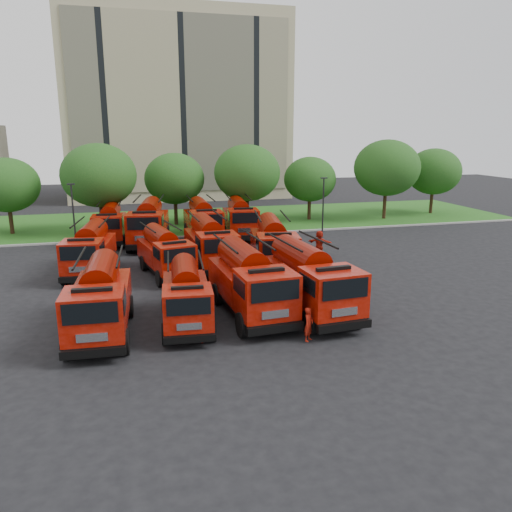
{
  "coord_description": "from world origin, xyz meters",
  "views": [
    {
      "loc": [
        -5.6,
        -25.92,
        9.19
      ],
      "look_at": [
        1.79,
        2.7,
        1.8
      ],
      "focal_mm": 35.0,
      "sensor_mm": 36.0,
      "label": 1
    }
  ],
  "objects_px": {
    "fire_truck_0": "(100,299)",
    "fire_truck_6": "(210,243)",
    "fire_truck_5": "(165,252)",
    "fire_truck_11": "(240,218)",
    "fire_truck_7": "(273,245)",
    "fire_truck_8": "(110,224)",
    "firefighter_4": "(116,306)",
    "fire_truck_4": "(90,250)",
    "firefighter_3": "(359,310)",
    "firefighter_1": "(199,343)",
    "firefighter_5": "(319,256)",
    "fire_truck_9": "(149,223)",
    "firefighter_0": "(308,340)",
    "fire_truck_1": "(186,295)",
    "fire_truck_2": "(250,281)",
    "fire_truck_10": "(203,220)",
    "firefighter_2": "(341,298)",
    "fire_truck_3": "(309,280)"
  },
  "relations": [
    {
      "from": "fire_truck_4",
      "to": "firefighter_2",
      "type": "bearing_deg",
      "value": -25.2
    },
    {
      "from": "firefighter_4",
      "to": "fire_truck_4",
      "type": "bearing_deg",
      "value": -38.8
    },
    {
      "from": "fire_truck_3",
      "to": "firefighter_3",
      "type": "relative_size",
      "value": 4.99
    },
    {
      "from": "fire_truck_8",
      "to": "firefighter_4",
      "type": "bearing_deg",
      "value": -84.7
    },
    {
      "from": "firefighter_1",
      "to": "firefighter_5",
      "type": "distance_m",
      "value": 17.67
    },
    {
      "from": "firefighter_2",
      "to": "firefighter_5",
      "type": "height_order",
      "value": "firefighter_5"
    },
    {
      "from": "fire_truck_5",
      "to": "firefighter_0",
      "type": "xyz_separation_m",
      "value": [
        5.37,
        -12.47,
        -1.52
      ]
    },
    {
      "from": "fire_truck_5",
      "to": "firefighter_3",
      "type": "height_order",
      "value": "fire_truck_5"
    },
    {
      "from": "fire_truck_5",
      "to": "firefighter_0",
      "type": "height_order",
      "value": "fire_truck_5"
    },
    {
      "from": "fire_truck_4",
      "to": "firefighter_3",
      "type": "height_order",
      "value": "fire_truck_4"
    },
    {
      "from": "fire_truck_2",
      "to": "fire_truck_10",
      "type": "distance_m",
      "value": 19.0
    },
    {
      "from": "firefighter_3",
      "to": "fire_truck_6",
      "type": "bearing_deg",
      "value": -87.07
    },
    {
      "from": "fire_truck_11",
      "to": "firefighter_3",
      "type": "height_order",
      "value": "fire_truck_11"
    },
    {
      "from": "fire_truck_6",
      "to": "fire_truck_2",
      "type": "bearing_deg",
      "value": -89.54
    },
    {
      "from": "firefighter_0",
      "to": "firefighter_2",
      "type": "height_order",
      "value": "firefighter_2"
    },
    {
      "from": "fire_truck_9",
      "to": "firefighter_4",
      "type": "distance_m",
      "value": 15.43
    },
    {
      "from": "firefighter_1",
      "to": "fire_truck_8",
      "type": "bearing_deg",
      "value": 116.56
    },
    {
      "from": "fire_truck_1",
      "to": "firefighter_5",
      "type": "bearing_deg",
      "value": 49.42
    },
    {
      "from": "fire_truck_1",
      "to": "fire_truck_9",
      "type": "height_order",
      "value": "fire_truck_9"
    },
    {
      "from": "fire_truck_5",
      "to": "fire_truck_11",
      "type": "height_order",
      "value": "fire_truck_11"
    },
    {
      "from": "fire_truck_6",
      "to": "fire_truck_9",
      "type": "xyz_separation_m",
      "value": [
        -3.76,
        8.32,
        0.13
      ]
    },
    {
      "from": "firefighter_2",
      "to": "firefighter_1",
      "type": "bearing_deg",
      "value": 132.97
    },
    {
      "from": "fire_truck_8",
      "to": "fire_truck_11",
      "type": "distance_m",
      "value": 11.23
    },
    {
      "from": "fire_truck_1",
      "to": "fire_truck_6",
      "type": "bearing_deg",
      "value": 79.06
    },
    {
      "from": "fire_truck_0",
      "to": "firefighter_1",
      "type": "height_order",
      "value": "fire_truck_0"
    },
    {
      "from": "fire_truck_6",
      "to": "fire_truck_11",
      "type": "xyz_separation_m",
      "value": [
        4.32,
        9.79,
        -0.03
      ]
    },
    {
      "from": "fire_truck_1",
      "to": "fire_truck_2",
      "type": "relative_size",
      "value": 0.84
    },
    {
      "from": "fire_truck_4",
      "to": "fire_truck_10",
      "type": "xyz_separation_m",
      "value": [
        8.83,
        8.9,
        0.09
      ]
    },
    {
      "from": "fire_truck_4",
      "to": "fire_truck_5",
      "type": "height_order",
      "value": "fire_truck_4"
    },
    {
      "from": "fire_truck_5",
      "to": "firefighter_4",
      "type": "height_order",
      "value": "fire_truck_5"
    },
    {
      "from": "fire_truck_6",
      "to": "firefighter_4",
      "type": "bearing_deg",
      "value": -134.96
    },
    {
      "from": "fire_truck_0",
      "to": "fire_truck_6",
      "type": "bearing_deg",
      "value": 59.51
    },
    {
      "from": "fire_truck_0",
      "to": "fire_truck_7",
      "type": "relative_size",
      "value": 0.94
    },
    {
      "from": "fire_truck_4",
      "to": "fire_truck_8",
      "type": "bearing_deg",
      "value": 91.04
    },
    {
      "from": "fire_truck_4",
      "to": "firefighter_0",
      "type": "distance_m",
      "value": 17.44
    },
    {
      "from": "firefighter_1",
      "to": "firefighter_2",
      "type": "distance_m",
      "value": 9.68
    },
    {
      "from": "fire_truck_1",
      "to": "fire_truck_3",
      "type": "xyz_separation_m",
      "value": [
        6.37,
        0.07,
        0.29
      ]
    },
    {
      "from": "firefighter_3",
      "to": "fire_truck_10",
      "type": "bearing_deg",
      "value": -102.55
    },
    {
      "from": "firefighter_3",
      "to": "firefighter_2",
      "type": "bearing_deg",
      "value": -114.05
    },
    {
      "from": "firefighter_1",
      "to": "fire_truck_3",
      "type": "bearing_deg",
      "value": 38.23
    },
    {
      "from": "firefighter_0",
      "to": "firefighter_3",
      "type": "bearing_deg",
      "value": -6.66
    },
    {
      "from": "firefighter_2",
      "to": "fire_truck_11",
      "type": "bearing_deg",
      "value": 22.86
    },
    {
      "from": "fire_truck_0",
      "to": "firefighter_0",
      "type": "relative_size",
      "value": 4.76
    },
    {
      "from": "firefighter_1",
      "to": "fire_truck_7",
      "type": "bearing_deg",
      "value": 74.64
    },
    {
      "from": "fire_truck_10",
      "to": "firefighter_3",
      "type": "relative_size",
      "value": 4.74
    },
    {
      "from": "fire_truck_11",
      "to": "firefighter_5",
      "type": "xyz_separation_m",
      "value": [
        4.18,
        -8.77,
        -1.67
      ]
    },
    {
      "from": "fire_truck_7",
      "to": "firefighter_4",
      "type": "xyz_separation_m",
      "value": [
        -10.35,
        -5.15,
        -1.73
      ]
    },
    {
      "from": "fire_truck_7",
      "to": "firefighter_4",
      "type": "relative_size",
      "value": 4.09
    },
    {
      "from": "fire_truck_6",
      "to": "firefighter_0",
      "type": "relative_size",
      "value": 4.81
    },
    {
      "from": "fire_truck_0",
      "to": "firefighter_5",
      "type": "distance_m",
      "value": 19.19
    }
  ]
}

